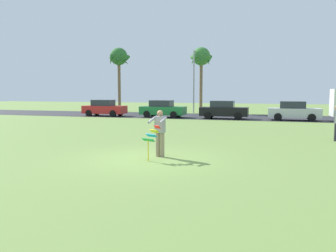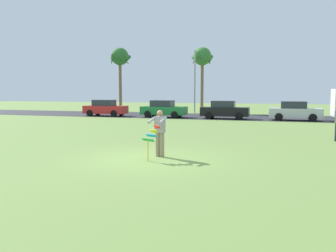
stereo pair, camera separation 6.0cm
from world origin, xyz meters
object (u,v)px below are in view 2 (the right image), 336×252
Objects in this scene: person_kite_flyer at (160,131)px; kite_held at (151,137)px; parked_car_green at (164,109)px; parked_car_silver at (295,111)px; parked_car_black at (225,110)px; parked_car_red at (105,108)px; palm_tree_left_near at (120,59)px; streetlight_pole at (195,77)px; palm_tree_right_near at (202,59)px.

person_kite_flyer is 0.74m from kite_held.
person_kite_flyer is 0.41× the size of parked_car_green.
parked_car_black is at bearing -180.00° from parked_car_silver.
parked_car_red is 9.92m from palm_tree_left_near.
parked_car_green is (6.08, 0.00, 0.00)m from parked_car_red.
palm_tree_left_near reaches higher than kite_held.
parked_car_green is 1.01× the size of parked_car_silver.
parked_car_green is 5.71m from parked_car_black.
parked_car_green is at bearing 0.01° from parked_car_red.
person_kite_flyer is at bearing -106.62° from parked_car_silver.
parked_car_silver is (17.67, 0.00, 0.00)m from parked_car_red.
palm_tree_left_near is (-13.87, 7.94, 5.57)m from parked_car_black.
parked_car_red and parked_car_black have the same top height.
kite_held is at bearing -89.34° from parked_car_black.
streetlight_pole is at bearing 45.98° from parked_car_red.
parked_car_silver is 0.60× the size of streetlight_pole.
kite_held is 19.43m from parked_car_black.
streetlight_pole is (-4.45, 7.60, 3.22)m from parked_car_black.
kite_held is at bearing -81.62° from palm_tree_right_near.
palm_tree_left_near is 9.96m from palm_tree_right_near.
streetlight_pole is at bearing -2.07° from palm_tree_left_near.
person_kite_flyer is at bearing -79.77° from streetlight_pole.
kite_held is 20.32m from parked_car_green.
kite_held is (-0.07, -0.73, -0.12)m from person_kite_flyer.
parked_car_silver is at bearing -21.90° from palm_tree_left_near.
person_kite_flyer is 0.25× the size of streetlight_pole.
person_kite_flyer is 0.41× the size of parked_car_silver.
parked_car_black is at bearing -0.00° from parked_car_red.
person_kite_flyer reaches higher than parked_car_red.
streetlight_pole is (7.34, 7.60, 3.22)m from parked_car_red.
parked_car_red is (-12.09, 18.70, -0.18)m from person_kite_flyer.
parked_car_green is 0.60× the size of streetlight_pole.
kite_held is 31.28m from palm_tree_left_near.
palm_tree_right_near is (-4.22, 28.64, 5.36)m from kite_held.
streetlight_pole is (1.26, 7.60, 3.22)m from parked_car_green.
person_kite_flyer is 26.90m from streetlight_pole.
palm_tree_right_near is 1.08× the size of streetlight_pole.
kite_held is 0.29× the size of parked_car_red.
streetlight_pole is at bearing 100.23° from person_kite_flyer.
parked_car_red is 1.00× the size of parked_car_black.
kite_held is 0.29× the size of parked_car_silver.
person_kite_flyer is at bearing -57.12° from parked_car_red.
parked_car_silver is 0.56× the size of palm_tree_right_near.
parked_car_black is at bearing 90.66° from kite_held.
parked_car_silver is 0.55× the size of palm_tree_left_near.
palm_tree_left_near is (-14.17, 26.64, 5.39)m from person_kite_flyer.
palm_tree_right_near reaches higher than kite_held.
parked_car_silver is at bearing -0.00° from parked_car_green.
parked_car_black is 16.93m from palm_tree_left_near.
palm_tree_left_near is at bearing -172.67° from palm_tree_right_near.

